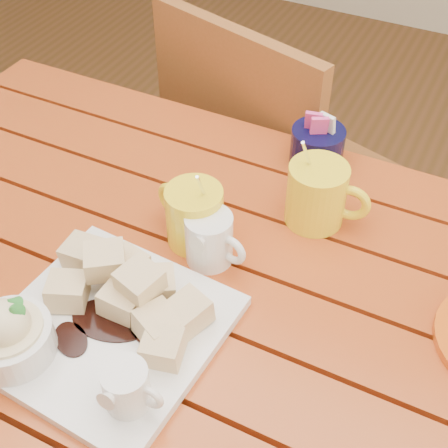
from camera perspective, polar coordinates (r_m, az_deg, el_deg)
The scene contains 7 objects.
table at distance 0.99m, azimuth -4.60°, elevation -8.66°, with size 1.20×0.79×0.75m.
dessert_plate at distance 0.83m, azimuth -12.32°, elevation -8.89°, with size 0.29×0.29×0.11m.
coffee_mug_left at distance 0.92m, azimuth -2.82°, elevation 0.89°, with size 0.12×0.09×0.14m.
coffee_mug_right at distance 0.96m, azimuth 8.62°, elevation 2.74°, with size 0.13×0.09×0.15m.
cream_pitcher at distance 0.89m, azimuth -1.28°, elevation -1.31°, with size 0.10×0.09×0.08m.
sugar_caddy at distance 1.09m, azimuth 8.52°, elevation 7.12°, with size 0.09×0.09×0.10m.
chair_far at distance 1.48m, azimuth 3.73°, elevation 5.02°, with size 0.53×0.53×0.90m.
Camera 1 is at (0.34, -0.50, 1.43)m, focal length 50.00 mm.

